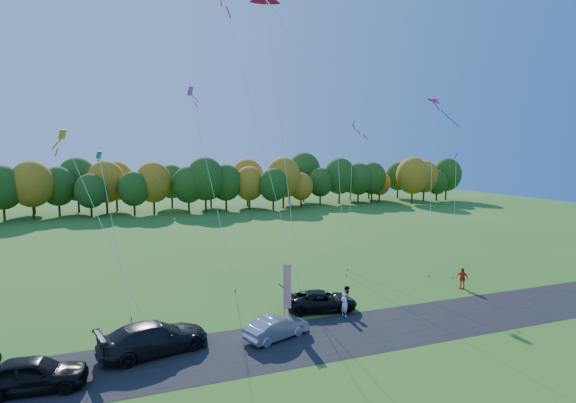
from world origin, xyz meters
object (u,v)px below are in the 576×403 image
object	(u,v)px
silver_sedan	(277,327)
person_east	(462,278)
black_suv	(321,301)
feather_flag	(287,286)

from	to	relation	value
silver_sedan	person_east	size ratio (longest dim) A/B	2.37
black_suv	person_east	size ratio (longest dim) A/B	2.89
black_suv	silver_sedan	xyz separation A→B (m)	(-4.42, -3.34, -0.02)
black_suv	person_east	bearing A→B (deg)	-75.90
silver_sedan	feather_flag	size ratio (longest dim) A/B	1.03
silver_sedan	feather_flag	world-z (taller)	feather_flag
black_suv	silver_sedan	distance (m)	5.54
black_suv	person_east	xyz separation A→B (m)	(12.66, 0.57, 0.17)
black_suv	person_east	distance (m)	12.67
black_suv	feather_flag	size ratio (longest dim) A/B	1.26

